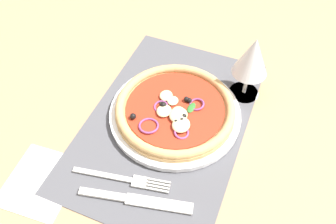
# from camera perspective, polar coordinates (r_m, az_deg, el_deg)

# --- Properties ---
(ground_plane) EXTENTS (1.90, 1.40, 0.02)m
(ground_plane) POSITION_cam_1_polar(r_m,az_deg,el_deg) (0.72, -0.18, -2.26)
(ground_plane) COLOR #9E7A56
(placemat) EXTENTS (0.47, 0.31, 0.00)m
(placemat) POSITION_cam_1_polar(r_m,az_deg,el_deg) (0.71, -0.18, -1.59)
(placemat) COLOR #4C4C51
(placemat) RESTS_ON ground_plane
(plate) EXTENTS (0.27, 0.27, 0.01)m
(plate) POSITION_cam_1_polar(r_m,az_deg,el_deg) (0.71, 1.17, -0.24)
(plate) COLOR white
(plate) RESTS_ON placemat
(pizza) EXTENTS (0.24, 0.24, 0.03)m
(pizza) POSITION_cam_1_polar(r_m,az_deg,el_deg) (0.70, 1.17, 0.58)
(pizza) COLOR tan
(pizza) RESTS_ON plate
(fork) EXTENTS (0.05, 0.18, 0.00)m
(fork) POSITION_cam_1_polar(r_m,az_deg,el_deg) (0.64, -6.85, -10.96)
(fork) COLOR silver
(fork) RESTS_ON placemat
(knife) EXTENTS (0.06, 0.20, 0.01)m
(knife) POSITION_cam_1_polar(r_m,az_deg,el_deg) (0.62, -5.21, -14.24)
(knife) COLOR silver
(knife) RESTS_ON placemat
(wine_glass) EXTENTS (0.07, 0.07, 0.15)m
(wine_glass) POSITION_cam_1_polar(r_m,az_deg,el_deg) (0.71, 13.69, 8.56)
(wine_glass) COLOR silver
(wine_glass) RESTS_ON ground_plane
(napkin) EXTENTS (0.14, 0.13, 0.00)m
(napkin) POSITION_cam_1_polar(r_m,az_deg,el_deg) (0.67, -20.23, -10.64)
(napkin) COLOR silver
(napkin) RESTS_ON ground_plane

